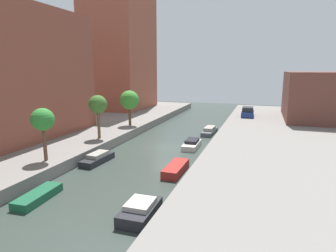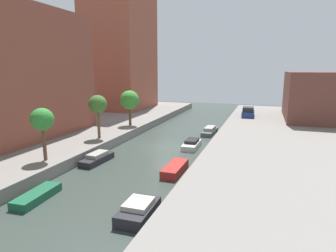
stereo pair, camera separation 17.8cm
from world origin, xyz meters
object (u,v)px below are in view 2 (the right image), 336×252
at_px(parked_car, 248,113).
at_px(moored_boat_right_2, 175,169).
at_px(street_tree_2, 98,105).
at_px(street_tree_3, 130,100).
at_px(street_tree_1, 42,120).
at_px(moored_boat_right_4, 210,131).
at_px(moored_boat_left_2, 97,158).
at_px(moored_boat_right_3, 192,144).
at_px(moored_boat_right_1, 138,210).
at_px(apartment_tower_far, 120,37).
at_px(moored_boat_left_1, 37,196).
at_px(low_block_right, 322,96).

relative_size(parked_car, moored_boat_right_2, 1.07).
bearing_deg(street_tree_2, street_tree_3, 90.00).
distance_m(street_tree_1, parked_car, 31.34).
xyz_separation_m(parked_car, moored_boat_right_4, (-4.22, -9.57, -1.26)).
relative_size(parked_car, moored_boat_left_2, 1.06).
bearing_deg(moored_boat_right_2, moored_boat_right_3, 94.30).
bearing_deg(street_tree_1, moored_boat_right_2, 17.42).
bearing_deg(moored_boat_right_3, moored_boat_right_1, -87.18).
xyz_separation_m(moored_boat_right_2, moored_boat_right_4, (-0.00, 14.99, 0.03)).
relative_size(apartment_tower_far, moored_boat_left_1, 7.29).
height_order(street_tree_1, street_tree_2, street_tree_2).
xyz_separation_m(street_tree_2, street_tree_3, (0.00, 7.45, -0.26)).
bearing_deg(street_tree_3, low_block_right, 28.53).
bearing_deg(moored_boat_right_4, moored_boat_right_3, -94.56).
xyz_separation_m(moored_boat_left_2, moored_boat_right_2, (7.49, -0.23, -0.03)).
bearing_deg(moored_boat_right_4, moored_boat_left_2, -116.89).
height_order(apartment_tower_far, moored_boat_left_2, apartment_tower_far).
height_order(moored_boat_left_1, moored_boat_right_2, moored_boat_right_2).
relative_size(street_tree_3, moored_boat_right_2, 1.22).
relative_size(moored_boat_right_2, moored_boat_right_4, 0.83).
bearing_deg(street_tree_1, moored_boat_right_1, -22.33).
bearing_deg(moored_boat_right_1, moored_boat_left_1, -179.07).
bearing_deg(moored_boat_right_1, street_tree_1, 157.67).
xyz_separation_m(low_block_right, street_tree_3, (-24.61, -13.38, -0.12)).
height_order(low_block_right, street_tree_3, low_block_right).
bearing_deg(moored_boat_right_2, street_tree_2, 154.63).
bearing_deg(moored_boat_left_1, low_block_right, 57.07).
distance_m(apartment_tower_far, street_tree_2, 26.47).
bearing_deg(street_tree_2, low_block_right, 40.24).
xyz_separation_m(street_tree_1, moored_boat_right_2, (10.13, 3.18, -3.97)).
bearing_deg(parked_car, moored_boat_left_1, -109.25).
bearing_deg(moored_boat_right_3, moored_boat_right_2, -85.70).
relative_size(low_block_right, street_tree_1, 3.18).
distance_m(parked_car, moored_boat_left_1, 34.01).
bearing_deg(moored_boat_left_2, street_tree_3, 102.37).
height_order(street_tree_2, moored_boat_right_2, street_tree_2).
distance_m(street_tree_2, street_tree_3, 7.45).
distance_m(low_block_right, street_tree_2, 32.24).
distance_m(low_block_right, parked_car, 10.70).
xyz_separation_m(parked_car, moored_boat_left_2, (-11.71, -24.34, -1.26)).
xyz_separation_m(parked_car, moored_boat_right_1, (-4.05, -31.97, -1.21)).
xyz_separation_m(low_block_right, moored_boat_right_3, (-15.07, -17.89, -4.07)).
distance_m(apartment_tower_far, moored_boat_right_2, 36.53).
bearing_deg(moored_boat_left_1, moored_boat_right_2, 47.10).
bearing_deg(low_block_right, parked_car, -174.04).
bearing_deg(low_block_right, moored_boat_right_2, -119.47).
xyz_separation_m(street_tree_2, moored_boat_left_1, (3.14, -12.32, -4.31)).
bearing_deg(apartment_tower_far, moored_boat_left_2, -66.33).
height_order(street_tree_1, moored_boat_left_1, street_tree_1).
distance_m(apartment_tower_far, moored_boat_left_1, 39.82).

